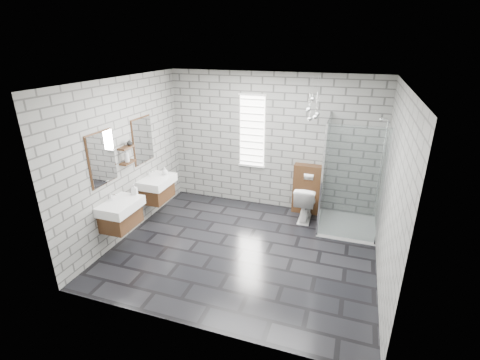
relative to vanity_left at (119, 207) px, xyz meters
The scene contains 20 objects.
floor 2.14m from the vanity_left, 17.06° to the left, with size 4.20×3.60×0.02m, color black.
ceiling 2.79m from the vanity_left, 17.06° to the left, with size 4.20×3.60×0.02m, color white.
wall_back 3.12m from the vanity_left, 51.47° to the left, with size 4.20×0.02×2.70m, color gray.
wall_front 2.34m from the vanity_left, 32.71° to the right, with size 4.20×0.02×2.70m, color gray.
wall_left 0.86m from the vanity_left, 109.12° to the left, with size 0.02×3.60×2.70m, color gray.
wall_right 4.10m from the vanity_left, ahead, with size 0.02×3.60×2.70m, color gray.
vanity_left is the anchor object (origin of this frame).
vanity_right 1.10m from the vanity_left, 90.00° to the left, with size 0.47×0.70×1.57m.
shelf_lower 0.79m from the vanity_left, 102.93° to the left, with size 0.14×0.30×0.03m, color #4C2D17.
shelf_upper 0.99m from the vanity_left, 102.93° to the left, with size 0.14×0.30×0.03m, color #4C2D17.
window 2.92m from the vanity_left, 57.52° to the left, with size 0.56×0.05×1.48m.
cistern_panel 3.55m from the vanity_left, 40.17° to the left, with size 0.60×0.20×1.00m, color #4C2D17.
flush_plate 3.48m from the vanity_left, 38.85° to the left, with size 0.18×0.01×0.12m, color silver.
shower_enclosure 3.85m from the vanity_left, 27.42° to the left, with size 1.00×1.00×2.03m.
pendant_cluster 3.60m from the vanity_left, 35.68° to the left, with size 0.23×0.22×0.78m.
toilet 3.38m from the vanity_left, 36.17° to the left, with size 0.39×0.68×0.70m, color white.
soap_bottle_a 0.39m from the vanity_left, 73.67° to the left, with size 0.08×0.08×0.18m, color #B2B2B2.
soap_bottle_b 1.30m from the vanity_left, 85.18° to the left, with size 0.11×0.11×0.15m, color #B2B2B2.
soap_bottle_c 0.86m from the vanity_left, 102.51° to the left, with size 0.08×0.08×0.22m, color #B2B2B2.
vase 1.09m from the vanity_left, 100.24° to the left, with size 0.09×0.09×0.10m, color #B2B2B2.
Camera 1 is at (1.53, -4.69, 3.23)m, focal length 26.00 mm.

